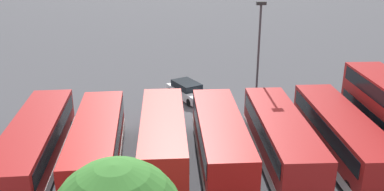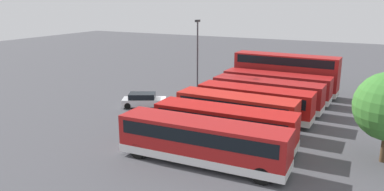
% 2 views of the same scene
% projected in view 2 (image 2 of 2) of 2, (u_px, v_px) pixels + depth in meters
% --- Properties ---
extents(ground_plane, '(140.00, 140.00, 0.00)m').
position_uv_depth(ground_plane, '(165.00, 105.00, 38.53)').
color(ground_plane, '#47474C').
extents(bus_double_decker_near_end, '(2.90, 11.78, 4.55)m').
position_uv_depth(bus_double_decker_near_end, '(285.00, 73.00, 42.75)').
color(bus_double_decker_near_end, '#A51919').
rests_on(bus_double_decker_near_end, ground).
extents(bus_single_deck_second, '(2.83, 11.40, 2.95)m').
position_uv_depth(bus_single_deck_second, '(276.00, 86.00, 40.04)').
color(bus_single_deck_second, '#A51919').
rests_on(bus_single_deck_second, ground).
extents(bus_single_deck_third, '(2.88, 10.84, 2.95)m').
position_uv_depth(bus_single_deck_third, '(267.00, 94.00, 36.77)').
color(bus_single_deck_third, '#A51919').
rests_on(bus_single_deck_third, ground).
extents(bus_single_deck_fourth, '(2.72, 10.41, 2.95)m').
position_uv_depth(bus_single_deck_fourth, '(255.00, 102.00, 33.71)').
color(bus_single_deck_fourth, '#B71411').
rests_on(bus_single_deck_fourth, ground).
extents(bus_single_deck_fifth, '(2.71, 10.14, 2.95)m').
position_uv_depth(bus_single_deck_fifth, '(236.00, 111.00, 31.02)').
color(bus_single_deck_fifth, red).
rests_on(bus_single_deck_fifth, ground).
extents(bus_single_deck_sixth, '(2.90, 10.67, 2.95)m').
position_uv_depth(bus_single_deck_sixth, '(224.00, 125.00, 27.50)').
color(bus_single_deck_sixth, '#B71411').
rests_on(bus_single_deck_sixth, ground).
extents(bus_single_deck_seventh, '(2.92, 11.61, 2.95)m').
position_uv_depth(bus_single_deck_seventh, '(202.00, 141.00, 24.50)').
color(bus_single_deck_seventh, '#A51919').
rests_on(bus_single_deck_seventh, ground).
extents(car_hatchback_silver, '(3.59, 4.69, 1.43)m').
position_uv_depth(car_hatchback_silver, '(144.00, 100.00, 37.87)').
color(car_hatchback_silver, silver).
rests_on(car_hatchback_silver, ground).
extents(lamp_post_tall, '(0.70, 0.30, 8.59)m').
position_uv_depth(lamp_post_tall, '(197.00, 54.00, 39.59)').
color(lamp_post_tall, '#38383D').
rests_on(lamp_post_tall, ground).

